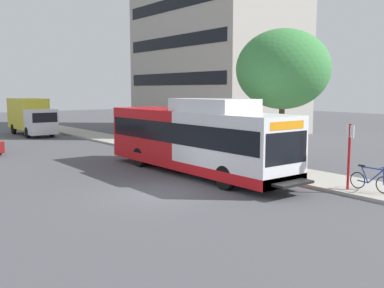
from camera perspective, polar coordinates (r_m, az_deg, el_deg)
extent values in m
plane|color=#4C4C51|center=(24.21, -14.79, -2.76)|extent=(120.00, 120.00, 0.00)
cube|color=#A8A399|center=(26.04, 1.33, -1.69)|extent=(3.00, 56.00, 0.14)
cube|color=white|center=(18.94, 5.55, -0.12)|extent=(2.54, 5.80, 2.73)
cube|color=red|center=(23.48, -4.13, 1.30)|extent=(2.54, 5.80, 2.73)
cube|color=red|center=(21.29, 0.19, -2.39)|extent=(2.57, 11.60, 0.44)
cube|color=black|center=(21.10, 0.19, 1.66)|extent=(2.58, 11.25, 0.96)
cube|color=black|center=(16.95, 12.16, -0.53)|extent=(2.34, 0.10, 1.24)
cube|color=orange|center=(16.85, 12.26, 2.39)|extent=(1.90, 0.08, 0.32)
cube|color=white|center=(19.88, 2.75, 5.07)|extent=(2.16, 4.06, 0.60)
cube|color=black|center=(16.93, 13.05, -5.04)|extent=(1.78, 0.60, 0.10)
cylinder|color=black|center=(17.87, 4.37, -4.39)|extent=(0.30, 1.00, 1.00)
cylinder|color=black|center=(19.42, 9.36, -3.54)|extent=(0.30, 1.00, 1.00)
cylinder|color=black|center=(23.29, -6.82, -1.72)|extent=(0.30, 1.00, 1.00)
cylinder|color=black|center=(24.50, -2.27, -1.23)|extent=(0.30, 1.00, 1.00)
cylinder|color=red|center=(18.16, 19.80, -1.60)|extent=(0.10, 0.10, 2.60)
cube|color=white|center=(18.03, 19.90, 1.54)|extent=(0.04, 0.36, 0.48)
torus|color=black|center=(18.13, 23.76, -4.92)|extent=(0.04, 0.66, 0.66)
torus|color=black|center=(18.67, 20.80, -4.44)|extent=(0.04, 0.66, 0.66)
cylinder|color=navy|center=(18.24, 22.84, -3.93)|extent=(0.05, 0.64, 0.64)
cylinder|color=navy|center=(18.47, 21.63, -3.75)|extent=(0.05, 0.34, 0.62)
cylinder|color=navy|center=(18.27, 22.48, -2.95)|extent=(0.05, 0.90, 0.05)
cylinder|color=navy|center=(18.56, 21.39, -4.58)|extent=(0.05, 0.45, 0.08)
cylinder|color=navy|center=(18.08, 23.74, -3.87)|extent=(0.05, 0.10, 0.67)
cylinder|color=black|center=(18.03, 23.73, -2.81)|extent=(0.52, 0.03, 0.03)
cube|color=black|center=(18.48, 21.28, -2.65)|extent=(0.12, 0.24, 0.06)
cylinder|color=#4C3823|center=(22.45, 11.56, 1.02)|extent=(0.28, 0.28, 3.18)
ellipsoid|color=#3D8442|center=(22.35, 11.78, 9.53)|extent=(4.64, 4.64, 3.94)
cube|color=silver|center=(39.03, -19.08, 2.76)|extent=(2.30, 2.00, 2.10)
cube|color=yellow|center=(42.33, -20.62, 3.76)|extent=(2.30, 5.00, 2.70)
cube|color=black|center=(38.09, -18.64, 3.29)|extent=(2.07, 0.08, 0.80)
cylinder|color=black|center=(39.21, -20.66, 1.41)|extent=(0.26, 0.92, 0.92)
cylinder|color=black|center=(39.85, -17.83, 1.61)|extent=(0.26, 0.92, 0.92)
cylinder|color=black|center=(43.18, -22.26, 1.82)|extent=(0.26, 0.92, 0.92)
cylinder|color=black|center=(43.76, -19.66, 2.00)|extent=(0.26, 0.92, 0.92)
cube|color=black|center=(43.38, 3.11, 3.96)|extent=(10.17, 14.47, 1.10)
cube|color=black|center=(43.32, 3.14, 8.36)|extent=(10.17, 14.47, 1.10)
cube|color=black|center=(43.52, 3.17, 12.74)|extent=(10.17, 14.47, 1.10)
cube|color=black|center=(43.97, 3.20, 17.06)|extent=(10.17, 14.47, 1.10)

